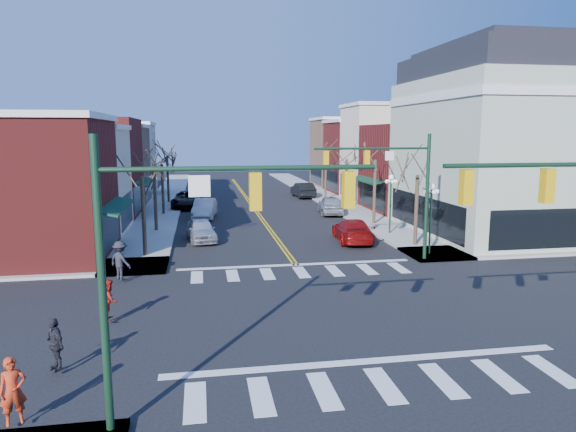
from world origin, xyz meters
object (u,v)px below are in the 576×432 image
pedestrian_red_b (110,299)px  pedestrian_dark_a (55,344)px  car_right_mid (331,205)px  car_right_far (303,190)px  car_left_far (187,200)px  car_left_near (201,230)px  pedestrian_dark_b (120,260)px  victorian_corner (505,141)px  car_right_near (352,230)px  pedestrian_red_a (13,391)px  car_left_mid (205,209)px  lamppost_midblock (391,194)px  lamppost_corner (431,207)px

pedestrian_red_b → pedestrian_dark_a: 4.26m
car_right_mid → car_right_far: size_ratio=0.97×
car_left_far → pedestrian_red_b: size_ratio=3.72×
car_left_near → pedestrian_dark_b: size_ratio=2.29×
victorian_corner → car_right_near: victorian_corner is taller
car_left_near → pedestrian_dark_a: 19.54m
car_right_near → pedestrian_red_a: size_ratio=3.12×
car_left_mid → pedestrian_dark_a: 29.02m
car_right_far → pedestrian_dark_b: (-15.43, -31.60, 0.26)m
car_left_far → pedestrian_dark_b: (-2.63, -25.44, 0.29)m
car_right_far → pedestrian_dark_b: pedestrian_dark_b is taller
pedestrian_red_a → lamppost_midblock: bearing=27.7°
pedestrian_red_b → pedestrian_dark_a: bearing=166.9°
lamppost_corner → car_right_far: (-1.80, 28.98, -2.11)m
lamppost_midblock → car_left_near: bearing=179.3°
car_right_near → car_right_far: (1.50, 24.24, 0.08)m
pedestrian_red_a → pedestrian_dark_a: size_ratio=1.05×
lamppost_corner → pedestrian_red_b: size_ratio=2.74×
car_right_far → car_right_near: bearing=83.0°
car_right_far → pedestrian_dark_a: (-15.93, -41.34, 0.11)m
victorian_corner → lamppost_corner: victorian_corner is taller
lamppost_corner → lamppost_midblock: same height
car_right_near → car_right_mid: size_ratio=1.07×
car_left_near → car_right_far: car_right_far is taller
car_right_mid → pedestrian_red_a: size_ratio=2.93×
car_left_near → car_left_mid: size_ratio=0.89×
lamppost_midblock → car_left_mid: size_ratio=0.88×
lamppost_corner → car_left_mid: lamppost_corner is taller
car_left_near → car_right_far: (11.53, 22.31, 0.11)m
car_left_far → car_right_mid: size_ratio=1.18×
victorian_corner → car_right_far: size_ratio=2.76×
lamppost_corner → pedestrian_red_a: bearing=-139.6°
car_left_far → car_left_near: bearing=-81.3°
car_right_near → victorian_corner: bearing=-167.9°
lamppost_midblock → car_left_far: bearing=131.8°
car_right_mid → lamppost_midblock: bearing=107.4°
pedestrian_red_b → car_left_far: bearing=-5.2°
pedestrian_red_b → car_right_mid: bearing=-32.4°
lamppost_midblock → pedestrian_dark_a: size_ratio=2.67×
lamppost_corner → pedestrian_dark_a: 21.70m
victorian_corner → car_right_mid: size_ratio=2.85×
lamppost_corner → car_right_mid: (-1.80, 16.46, -2.11)m
car_left_mid → lamppost_corner: bearing=-44.5°
car_left_mid → car_right_far: (11.20, 12.71, 0.04)m
lamppost_corner → car_right_near: 6.18m
car_right_near → car_right_mid: bearing=-91.4°
car_left_far → car_right_far: bearing=29.9°
car_right_near → pedestrian_red_a: (-14.64, -20.02, 0.23)m
car_left_mid → car_left_far: (-1.60, 6.54, 0.01)m
car_left_mid → pedestrian_dark_b: (-4.23, -18.89, 0.30)m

